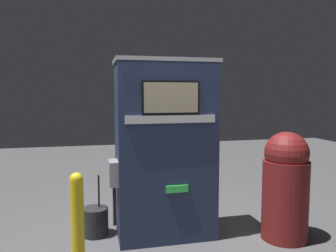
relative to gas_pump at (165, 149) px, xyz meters
name	(u,v)px	position (x,y,z in m)	size (l,w,h in m)	color
ground_plane	(171,246)	(0.00, -0.26, -0.96)	(14.00, 14.00, 0.00)	#4C4C4F
gas_pump	(165,149)	(0.00, 0.00, 0.00)	(1.14, 0.56, 1.92)	#232D4C
safety_bollard	(77,224)	(-0.90, -0.66, -0.48)	(0.11, 0.11, 0.91)	yellow
trash_bin	(286,185)	(1.24, -0.37, -0.37)	(0.49, 0.49, 1.16)	maroon
squeegee_bucket	(96,221)	(-0.75, 0.18, -0.81)	(0.28, 0.28, 0.69)	#262628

